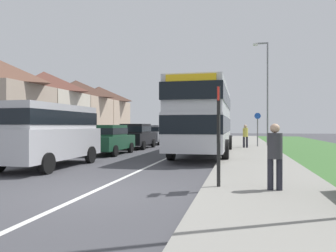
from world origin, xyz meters
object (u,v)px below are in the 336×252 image
at_px(parked_car_black, 136,135).
at_px(double_decker_bus, 204,116).
at_px(parked_van_silver, 49,131).
at_px(pedestrian_at_stop, 275,153).
at_px(cycle_route_sign, 258,128).
at_px(parked_car_grey, 153,134).
at_px(pedestrian_walking_away, 245,135).
at_px(bus_stop_sign, 219,129).
at_px(parked_car_dark_green, 108,138).
at_px(street_lamp_mid, 266,87).

bearing_deg(parked_car_black, double_decker_bus, -38.44).
bearing_deg(parked_van_silver, pedestrian_at_stop, -22.53).
xyz_separation_m(pedestrian_at_stop, cycle_route_sign, (0.46, 16.01, 0.45)).
height_order(parked_van_silver, cycle_route_sign, cycle_route_sign).
relative_size(parked_car_grey, pedestrian_walking_away, 2.34).
xyz_separation_m(pedestrian_walking_away, cycle_route_sign, (0.87, 1.50, 0.45)).
xyz_separation_m(parked_car_grey, pedestrian_at_stop, (7.99, -18.72, 0.08)).
relative_size(pedestrian_at_stop, bus_stop_sign, 0.64).
height_order(double_decker_bus, parked_car_dark_green, double_decker_bus).
distance_m(bus_stop_sign, street_lamp_mid, 18.01).
bearing_deg(bus_stop_sign, pedestrian_walking_away, 86.43).
xyz_separation_m(pedestrian_at_stop, street_lamp_mid, (1.19, 17.74, 3.55)).
height_order(double_decker_bus, pedestrian_walking_away, double_decker_bus).
xyz_separation_m(parked_van_silver, parked_car_dark_green, (0.05, 5.64, -0.52)).
height_order(double_decker_bus, pedestrian_at_stop, double_decker_bus).
bearing_deg(parked_car_black, pedestrian_walking_away, 6.04).
relative_size(parked_car_black, pedestrian_walking_away, 2.43).
height_order(double_decker_bus, bus_stop_sign, double_decker_bus).
height_order(parked_car_dark_green, bus_stop_sign, bus_stop_sign).
height_order(parked_car_dark_green, pedestrian_walking_away, pedestrian_walking_away).
height_order(pedestrian_walking_away, bus_stop_sign, bus_stop_sign).
relative_size(parked_car_grey, street_lamp_mid, 0.49).
distance_m(parked_van_silver, cycle_route_sign, 15.25).
distance_m(parked_van_silver, bus_stop_sign, 7.42).
distance_m(double_decker_bus, parked_car_dark_green, 5.48).
bearing_deg(parked_car_black, street_lamp_mid, 23.94).
bearing_deg(parked_van_silver, double_decker_bus, 49.51).
relative_size(double_decker_bus, pedestrian_walking_away, 6.01).
relative_size(parked_van_silver, parked_car_grey, 1.32).
bearing_deg(bus_stop_sign, parked_car_black, 115.85).
height_order(parked_car_black, parked_car_grey, parked_car_black).
bearing_deg(double_decker_bus, parked_car_black, 141.56).
bearing_deg(double_decker_bus, pedestrian_walking_away, 65.29).
relative_size(parked_car_dark_green, bus_stop_sign, 1.56).
bearing_deg(pedestrian_walking_away, street_lamp_mid, 63.67).
bearing_deg(street_lamp_mid, pedestrian_at_stop, -93.83).
distance_m(parked_car_dark_green, pedestrian_walking_away, 9.37).
height_order(parked_car_grey, street_lamp_mid, street_lamp_mid).
bearing_deg(pedestrian_walking_away, double_decker_bus, -114.71).
xyz_separation_m(parked_van_silver, bus_stop_sign, (6.71, -3.17, 0.11)).
xyz_separation_m(double_decker_bus, cycle_route_sign, (3.14, 6.42, -0.71)).
distance_m(double_decker_bus, bus_stop_sign, 9.55).
bearing_deg(cycle_route_sign, pedestrian_walking_away, -120.19).
distance_m(double_decker_bus, cycle_route_sign, 7.18).
height_order(parked_car_black, cycle_route_sign, cycle_route_sign).
bearing_deg(parked_car_black, parked_van_silver, -90.80).
relative_size(parked_van_silver, parked_car_dark_green, 1.27).
xyz_separation_m(parked_car_dark_green, street_lamp_mid, (9.16, 8.77, 3.62)).
bearing_deg(bus_stop_sign, cycle_route_sign, 83.63).
xyz_separation_m(parked_car_grey, cycle_route_sign, (8.45, -2.72, 0.53)).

